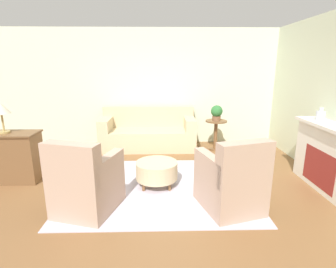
{
  "coord_description": "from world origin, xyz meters",
  "views": [
    {
      "loc": [
        0.03,
        -3.93,
        1.92
      ],
      "look_at": [
        0.15,
        0.55,
        0.75
      ],
      "focal_mm": 28.0,
      "sensor_mm": 36.0,
      "label": 1
    }
  ],
  "objects": [
    {
      "name": "ottoman_table",
      "position": [
        -0.05,
        0.06,
        0.27
      ],
      "size": [
        0.68,
        0.68,
        0.4
      ],
      "color": "#C6B289",
      "rests_on": "rug"
    },
    {
      "name": "armchair_right",
      "position": [
        0.98,
        -0.71,
        0.4
      ],
      "size": [
        0.91,
        0.99,
        1.03
      ],
      "color": "tan",
      "rests_on": "rug"
    },
    {
      "name": "table_lamp",
      "position": [
        -2.56,
        0.32,
        1.23
      ],
      "size": [
        0.29,
        0.29,
        0.5
      ],
      "color": "tan",
      "rests_on": "dresser"
    },
    {
      "name": "couch",
      "position": [
        -0.28,
        2.13,
        0.35
      ],
      "size": [
        2.2,
        0.89,
        0.97
      ],
      "color": "#C6B289",
      "rests_on": "ground_plane"
    },
    {
      "name": "ground_plane",
      "position": [
        0.0,
        0.0,
        0.0
      ],
      "size": [
        16.0,
        16.0,
        0.0
      ],
      "primitive_type": "plane",
      "color": "brown"
    },
    {
      "name": "side_table",
      "position": [
        1.3,
        1.94,
        0.47
      ],
      "size": [
        0.49,
        0.49,
        0.7
      ],
      "color": "brown",
      "rests_on": "ground_plane"
    },
    {
      "name": "dresser",
      "position": [
        -2.56,
        0.32,
        0.44
      ],
      "size": [
        1.05,
        0.49,
        0.85
      ],
      "color": "brown",
      "rests_on": "ground_plane"
    },
    {
      "name": "vase_mantel_near",
      "position": [
        2.64,
        0.23,
        1.13
      ],
      "size": [
        0.14,
        0.14,
        0.21
      ],
      "color": "silver",
      "rests_on": "fireplace"
    },
    {
      "name": "wall_back",
      "position": [
        0.0,
        2.67,
        1.4
      ],
      "size": [
        9.22,
        0.12,
        2.8
      ],
      "color": "beige",
      "rests_on": "ground_plane"
    },
    {
      "name": "rug",
      "position": [
        0.0,
        0.0,
        0.01
      ],
      "size": [
        2.87,
        2.39,
        0.01
      ],
      "color": "#BCB2C1",
      "rests_on": "ground_plane"
    },
    {
      "name": "fireplace",
      "position": [
        2.66,
        -0.18,
        0.55
      ],
      "size": [
        0.44,
        1.57,
        1.05
      ],
      "color": "silver",
      "rests_on": "ground_plane"
    },
    {
      "name": "potted_plant_on_side_table",
      "position": [
        1.3,
        1.94,
        0.89
      ],
      "size": [
        0.27,
        0.27,
        0.35
      ],
      "color": "brown",
      "rests_on": "side_table"
    },
    {
      "name": "armchair_left",
      "position": [
        -0.98,
        -0.71,
        0.4
      ],
      "size": [
        0.91,
        0.99,
        1.03
      ],
      "color": "tan",
      "rests_on": "rug"
    }
  ]
}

